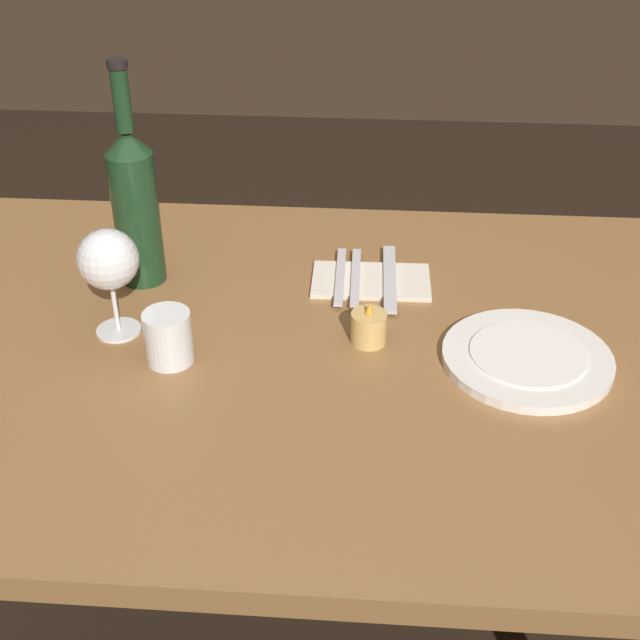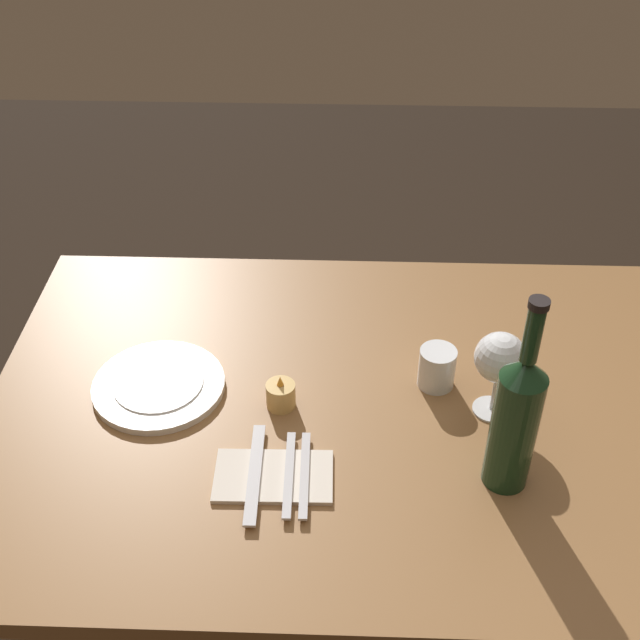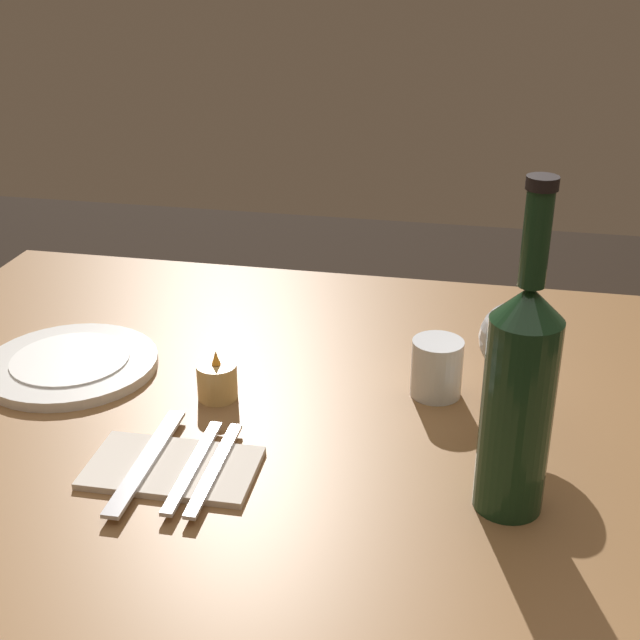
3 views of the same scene
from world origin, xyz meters
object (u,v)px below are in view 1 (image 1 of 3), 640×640
(fork_inner, at_px, (356,277))
(table_knife, at_px, (390,278))
(wine_glass_left, at_px, (108,261))
(dinner_plate, at_px, (527,358))
(wine_bottle, at_px, (135,203))
(votive_candle, at_px, (369,329))
(fork_outer, at_px, (340,276))
(folded_napkin, at_px, (371,281))
(water_tumbler, at_px, (169,340))

(fork_inner, xyz_separation_m, table_knife, (0.05, 0.00, 0.00))
(wine_glass_left, bearing_deg, dinner_plate, -3.40)
(wine_bottle, height_order, votive_candle, wine_bottle)
(wine_glass_left, relative_size, fork_outer, 0.92)
(fork_inner, distance_m, fork_outer, 0.03)
(folded_napkin, distance_m, fork_inner, 0.03)
(water_tumbler, height_order, fork_inner, water_tumbler)
(wine_bottle, height_order, folded_napkin, wine_bottle)
(wine_bottle, height_order, fork_outer, wine_bottle)
(folded_napkin, bearing_deg, votive_candle, -90.06)
(votive_candle, height_order, table_knife, votive_candle)
(votive_candle, xyz_separation_m, folded_napkin, (0.00, 0.17, -0.02))
(wine_bottle, bearing_deg, water_tumbler, -67.29)
(fork_inner, bearing_deg, fork_outer, 180.00)
(wine_glass_left, distance_m, fork_outer, 0.38)
(folded_napkin, xyz_separation_m, table_knife, (0.03, 0.00, 0.01))
(fork_inner, bearing_deg, votive_candle, -81.61)
(wine_glass_left, xyz_separation_m, water_tumbler, (0.09, -0.07, -0.08))
(water_tumbler, bearing_deg, wine_glass_left, 144.62)
(fork_inner, bearing_deg, table_knife, 0.00)
(folded_napkin, height_order, fork_outer, fork_outer)
(votive_candle, bearing_deg, fork_inner, 98.39)
(table_knife, bearing_deg, fork_outer, 180.00)
(folded_napkin, distance_m, table_knife, 0.03)
(fork_inner, xyz_separation_m, fork_outer, (-0.03, 0.00, 0.00))
(fork_inner, bearing_deg, wine_glass_left, -153.98)
(folded_napkin, bearing_deg, fork_outer, 180.00)
(wine_glass_left, xyz_separation_m, dinner_plate, (0.59, -0.04, -0.11))
(wine_bottle, bearing_deg, fork_inner, 2.05)
(fork_outer, bearing_deg, wine_bottle, -177.79)
(dinner_plate, bearing_deg, water_tumbler, -176.48)
(wine_bottle, distance_m, votive_candle, 0.42)
(dinner_plate, distance_m, fork_inner, 0.32)
(fork_outer, xyz_separation_m, table_knife, (0.08, 0.00, 0.00))
(folded_napkin, xyz_separation_m, fork_inner, (-0.02, 0.00, 0.01))
(dinner_plate, xyz_separation_m, folded_napkin, (-0.22, 0.20, -0.00))
(dinner_plate, bearing_deg, fork_inner, 140.68)
(wine_bottle, relative_size, fork_inner, 1.98)
(fork_inner, bearing_deg, folded_napkin, 0.00)
(fork_outer, bearing_deg, wine_glass_left, -152.24)
(table_knife, bearing_deg, dinner_plate, -46.46)
(votive_candle, bearing_deg, fork_outer, 106.49)
(wine_glass_left, relative_size, dinner_plate, 0.70)
(wine_glass_left, distance_m, dinner_plate, 0.60)
(dinner_plate, bearing_deg, table_knife, 133.54)
(wine_bottle, distance_m, dinner_plate, 0.64)
(water_tumbler, xyz_separation_m, dinner_plate, (0.50, 0.03, -0.03))
(fork_outer, bearing_deg, votive_candle, -73.51)
(dinner_plate, xyz_separation_m, fork_outer, (-0.27, 0.20, 0.00))
(wine_bottle, bearing_deg, dinner_plate, -17.86)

